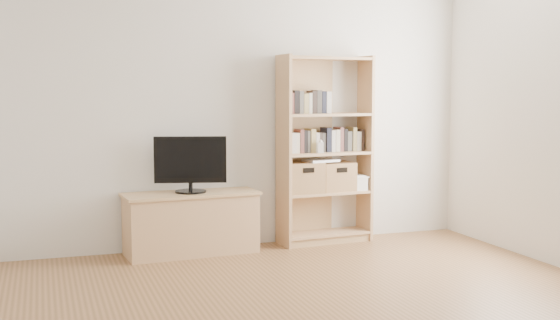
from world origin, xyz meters
name	(u,v)px	position (x,y,z in m)	size (l,w,h in m)	color
back_wall	(239,106)	(0.00, 2.50, 1.30)	(4.50, 0.02, 2.60)	silver
tv_stand	(191,224)	(-0.51, 2.29, 0.26)	(1.14, 0.43, 0.52)	tan
bookshelf	(325,150)	(0.80, 2.34, 0.89)	(0.89, 0.32, 1.77)	tan
television	(190,165)	(-0.51, 2.29, 0.80)	(0.63, 0.05, 0.50)	black
books_row_mid	(324,140)	(0.80, 2.36, 0.98)	(0.84, 0.16, 0.22)	black
books_row_upper	(306,103)	(0.60, 2.35, 1.33)	(0.38, 0.14, 0.20)	black
baby_monitor	(321,148)	(0.71, 2.24, 0.92)	(0.05, 0.03, 0.10)	white
basket_left	(303,177)	(0.56, 2.32, 0.64)	(0.35, 0.29, 0.29)	#9F7A48
basket_right	(335,176)	(0.91, 2.35, 0.63)	(0.33, 0.27, 0.27)	#9F7A48
laptop	(321,160)	(0.74, 2.31, 0.79)	(0.30, 0.21, 0.02)	silver
magazine_stack	(353,183)	(1.10, 2.36, 0.55)	(0.18, 0.27, 0.12)	silver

